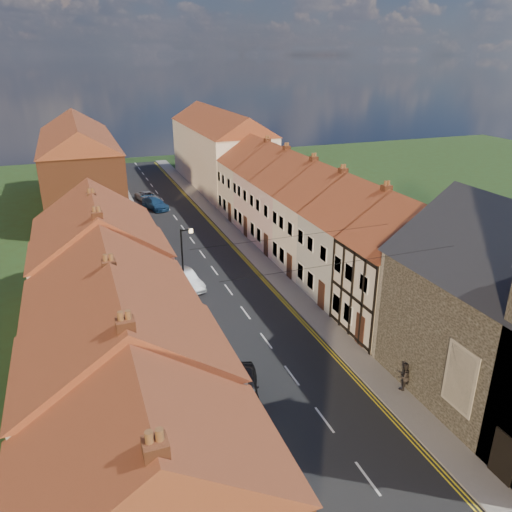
% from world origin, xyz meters
% --- Properties ---
extents(road, '(7.00, 90.00, 0.02)m').
position_xyz_m(road, '(0.00, 30.00, 0.01)').
color(road, black).
rests_on(road, ground).
extents(pavement_left, '(1.80, 90.00, 0.12)m').
position_xyz_m(pavement_left, '(-4.40, 30.00, 0.06)').
color(pavement_left, '#ABA19B').
rests_on(pavement_left, ground).
extents(pavement_right, '(1.80, 90.00, 0.12)m').
position_xyz_m(pavement_right, '(4.40, 30.00, 0.06)').
color(pavement_right, '#ABA19B').
rests_on(pavement_right, ground).
extents(cottage_r_tudor, '(8.30, 5.20, 9.00)m').
position_xyz_m(cottage_r_tudor, '(9.27, 12.70, 4.47)').
color(cottage_r_tudor, '#F6E3CF').
rests_on(cottage_r_tudor, ground).
extents(cottage_r_white_near, '(8.30, 6.00, 9.00)m').
position_xyz_m(cottage_r_white_near, '(9.30, 18.10, 4.47)').
color(cottage_r_white_near, beige).
rests_on(cottage_r_white_near, ground).
extents(cottage_r_cream_mid, '(8.30, 5.20, 9.00)m').
position_xyz_m(cottage_r_cream_mid, '(9.30, 23.50, 4.48)').
color(cottage_r_cream_mid, '#F6E3CF').
rests_on(cottage_r_cream_mid, ground).
extents(cottage_r_pink, '(8.30, 6.00, 9.00)m').
position_xyz_m(cottage_r_pink, '(9.30, 28.90, 4.47)').
color(cottage_r_pink, beige).
rests_on(cottage_r_pink, ground).
extents(cottage_r_white_far, '(8.30, 5.20, 9.00)m').
position_xyz_m(cottage_r_white_far, '(9.30, 34.30, 4.48)').
color(cottage_r_white_far, beige).
rests_on(cottage_r_white_far, ground).
extents(cottage_r_cream_far, '(8.30, 6.00, 9.00)m').
position_xyz_m(cottage_r_cream_far, '(9.30, 39.70, 4.47)').
color(cottage_r_cream_far, '#F6E3CF').
rests_on(cottage_r_cream_far, ground).
extents(cottage_l_brick_near, '(8.30, 5.70, 8.80)m').
position_xyz_m(cottage_l_brick_near, '(-9.30, -0.25, 4.37)').
color(cottage_l_brick_near, brown).
rests_on(cottage_l_brick_near, ground).
extents(cottage_l_cream, '(8.30, 6.30, 9.10)m').
position_xyz_m(cottage_l_cream, '(-9.30, 5.55, 4.52)').
color(cottage_l_cream, beige).
rests_on(cottage_l_cream, ground).
extents(cottage_l_white, '(8.30, 6.90, 8.80)m').
position_xyz_m(cottage_l_white, '(-9.30, 11.95, 4.37)').
color(cottage_l_white, beige).
rests_on(cottage_l_white, ground).
extents(cottage_l_brick_mid, '(8.30, 5.70, 9.10)m').
position_xyz_m(cottage_l_brick_mid, '(-9.30, 18.05, 4.53)').
color(cottage_l_brick_mid, beige).
rests_on(cottage_l_brick_mid, ground).
extents(cottage_l_pink, '(8.30, 6.30, 8.80)m').
position_xyz_m(cottage_l_pink, '(-9.30, 23.85, 4.37)').
color(cottage_l_pink, beige).
rests_on(cottage_l_pink, ground).
extents(block_right_far, '(8.30, 24.20, 10.50)m').
position_xyz_m(block_right_far, '(9.30, 55.00, 5.29)').
color(block_right_far, '#F6E3CF').
rests_on(block_right_far, ground).
extents(block_left_far, '(8.30, 24.20, 10.50)m').
position_xyz_m(block_left_far, '(-9.30, 50.00, 5.29)').
color(block_left_far, brown).
rests_on(block_left_far, ground).
extents(lamppost, '(0.88, 0.15, 6.00)m').
position_xyz_m(lamppost, '(-3.81, 20.00, 3.54)').
color(lamppost, black).
rests_on(lamppost, pavement_left).
extents(car_near, '(2.54, 4.06, 1.29)m').
position_xyz_m(car_near, '(-3.14, 9.26, 0.64)').
color(car_near, black).
rests_on(car_near, ground).
extents(car_mid, '(2.59, 4.54, 1.42)m').
position_xyz_m(car_mid, '(-3.11, 23.59, 0.71)').
color(car_mid, '#ACB0B4').
rests_on(car_mid, ground).
extents(car_far, '(3.11, 4.79, 1.29)m').
position_xyz_m(car_far, '(-1.50, 46.19, 0.65)').
color(car_far, navy).
rests_on(car_far, ground).
extents(car_distant, '(3.02, 4.61, 1.18)m').
position_xyz_m(car_distant, '(-1.78, 50.00, 0.59)').
color(car_distant, '#A0A2A7').
rests_on(car_distant, ground).
extents(pedestrian_left, '(0.71, 0.53, 1.77)m').
position_xyz_m(pedestrian_left, '(-5.10, 10.64, 1.01)').
color(pedestrian_left, black).
rests_on(pedestrian_left, pavement_left).
extents(pedestrian_right, '(0.84, 0.69, 1.61)m').
position_xyz_m(pedestrian_right, '(5.10, 6.64, 0.92)').
color(pedestrian_right, black).
rests_on(pedestrian_right, pavement_right).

